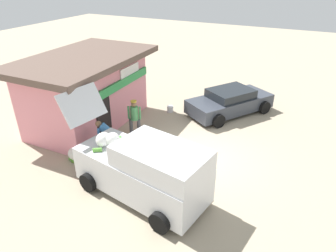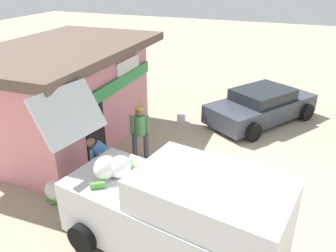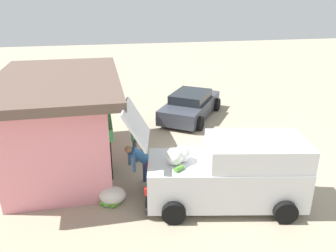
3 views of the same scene
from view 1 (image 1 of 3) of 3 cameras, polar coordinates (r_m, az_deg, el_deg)
The scene contains 8 objects.
ground_plane at distance 12.18m, azimuth 5.39°, elevation -5.32°, with size 60.00×60.00×0.00m, color tan.
storefront_bar at distance 14.33m, azimuth -14.97°, elevation 6.60°, with size 6.51×4.16×3.21m.
delivery_van at distance 9.62m, azimuth -4.49°, elevation -8.11°, with size 2.73×5.22×3.04m.
parked_sedan at distance 15.58m, azimuth 11.55°, elevation 4.50°, with size 4.61×3.87×1.26m.
vendor_standing at distance 12.97m, azimuth -6.33°, elevation 1.80°, with size 0.44×0.54×1.70m.
customer_bending at distance 11.87m, azimuth -11.20°, elevation -1.64°, with size 0.63×0.82×1.45m.
unloaded_banana_pile at distance 12.20m, azimuth -16.72°, elevation -5.11°, with size 0.66×0.82×0.51m.
paint_bucket at distance 15.57m, azimuth 0.41°, elevation 3.24°, with size 0.32×0.32×0.30m, color silver.
Camera 1 is at (-9.59, -3.47, 6.65)m, focal length 32.41 mm.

